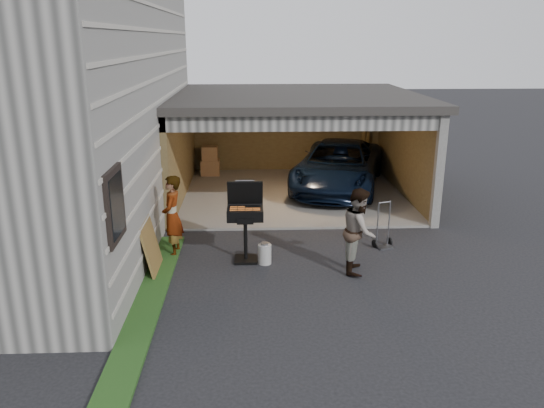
{
  "coord_description": "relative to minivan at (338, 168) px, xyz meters",
  "views": [
    {
      "loc": [
        -0.48,
        -8.27,
        4.32
      ],
      "look_at": [
        -0.06,
        1.89,
        1.15
      ],
      "focal_mm": 35.0,
      "sensor_mm": 36.0,
      "label": 1
    }
  ],
  "objects": [
    {
      "name": "plywood_panel",
      "position": [
        -4.51,
        -5.66,
        -0.17
      ],
      "size": [
        0.26,
        0.94,
        1.04
      ],
      "primitive_type": "cube",
      "rotation": [
        0.0,
        -0.21,
        0.0
      ],
      "color": "brown",
      "rests_on": "ground"
    },
    {
      "name": "bbq_grill",
      "position": [
        -2.71,
        -5.14,
        0.26
      ],
      "size": [
        0.72,
        0.63,
        1.6
      ],
      "color": "black",
      "rests_on": "ground"
    },
    {
      "name": "man",
      "position": [
        -0.53,
        -5.75,
        0.14
      ],
      "size": [
        0.78,
        0.92,
        1.66
      ],
      "primitive_type": "imported",
      "rotation": [
        0.0,
        0.0,
        1.36
      ],
      "color": "#4D2B1E",
      "rests_on": "ground"
    },
    {
      "name": "woman",
      "position": [
        -4.21,
        -4.8,
        0.16
      ],
      "size": [
        0.44,
        0.64,
        1.7
      ],
      "primitive_type": "imported",
      "rotation": [
        0.0,
        0.0,
        -1.62
      ],
      "color": "silver",
      "rests_on": "ground"
    },
    {
      "name": "garage",
      "position": [
        -1.35,
        -0.11,
        1.18
      ],
      "size": [
        6.8,
        6.3,
        2.9
      ],
      "color": "#605E59",
      "rests_on": "ground"
    },
    {
      "name": "groundcover_strip",
      "position": [
        -4.36,
        -7.9,
        -0.66
      ],
      "size": [
        0.5,
        8.0,
        0.06
      ],
      "primitive_type": "cube",
      "color": "#193814",
      "rests_on": "ground"
    },
    {
      "name": "hand_truck",
      "position": [
        0.26,
        -4.56,
        -0.49
      ],
      "size": [
        0.46,
        0.41,
        1.03
      ],
      "rotation": [
        0.0,
        0.0,
        0.33
      ],
      "color": "slate",
      "rests_on": "ground"
    },
    {
      "name": "ground",
      "position": [
        -2.11,
        -6.9,
        -0.69
      ],
      "size": [
        80.0,
        80.0,
        0.0
      ],
      "primitive_type": "plane",
      "color": "black",
      "rests_on": "ground"
    },
    {
      "name": "house",
      "position": [
        -8.11,
        -2.9,
        2.06
      ],
      "size": [
        7.0,
        11.0,
        5.5
      ],
      "primitive_type": "cube",
      "color": "#474744",
      "rests_on": "ground"
    },
    {
      "name": "propane_tank",
      "position": [
        -2.33,
        -5.33,
        -0.49
      ],
      "size": [
        0.33,
        0.33,
        0.4
      ],
      "primitive_type": "cylinder",
      "rotation": [
        0.0,
        0.0,
        0.28
      ],
      "color": "#AEADA9",
      "rests_on": "ground"
    },
    {
      "name": "minivan",
      "position": [
        0.0,
        0.0,
        0.0
      ],
      "size": [
        3.62,
        5.41,
        1.38
      ],
      "primitive_type": "imported",
      "rotation": [
        0.0,
        0.0,
        -0.29
      ],
      "color": "black",
      "rests_on": "ground"
    }
  ]
}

